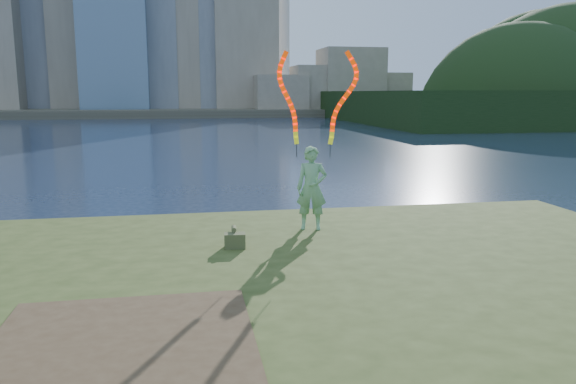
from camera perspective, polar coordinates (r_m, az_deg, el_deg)
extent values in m
plane|color=#17233B|center=(10.70, -2.38, -10.76)|extent=(320.00, 320.00, 0.00)
cube|color=#364418|center=(8.37, 0.09, -15.80)|extent=(20.00, 18.00, 0.30)
cube|color=#364418|center=(8.54, -0.28, -13.42)|extent=(17.00, 15.00, 0.30)
cube|color=#364418|center=(8.62, -0.52, -11.38)|extent=(14.00, 12.00, 0.30)
cube|color=#47331E|center=(7.39, -16.42, -14.25)|extent=(3.20, 3.00, 0.02)
cube|color=#474234|center=(104.97, -9.71, 8.18)|extent=(320.00, 40.00, 1.20)
imported|color=#17751B|center=(12.38, 2.42, 0.39)|extent=(0.77, 0.60, 1.85)
cylinder|color=black|center=(12.41, 0.88, 4.26)|extent=(0.02, 0.02, 0.30)
cylinder|color=black|center=(12.38, 4.31, 4.22)|extent=(0.02, 0.02, 0.30)
cube|color=#4B522F|center=(11.07, -5.42, -4.94)|extent=(0.43, 0.30, 0.29)
cylinder|color=#4B522F|center=(11.21, -5.53, -3.72)|extent=(0.12, 0.28, 0.10)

